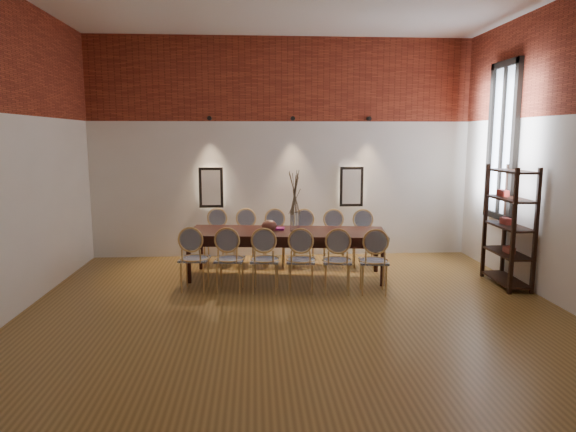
{
  "coord_description": "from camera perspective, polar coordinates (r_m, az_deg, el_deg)",
  "views": [
    {
      "loc": [
        -0.51,
        -6.01,
        2.22
      ],
      "look_at": [
        -0.01,
        1.54,
        1.05
      ],
      "focal_mm": 32.0,
      "sensor_mm": 36.0,
      "label": 1
    }
  ],
  "objects": [
    {
      "name": "chair_near_e",
      "position": [
        7.39,
        5.49,
        -4.95
      ],
      "size": [
        0.49,
        0.49,
        0.94
      ],
      "primitive_type": null,
      "rotation": [
        0.0,
        0.0,
        -0.12
      ],
      "color": "tan",
      "rests_on": "floor"
    },
    {
      "name": "brick_band_back",
      "position": [
        9.56,
        -0.72,
        14.97
      ],
      "size": [
        7.0,
        0.02,
        1.5
      ],
      "primitive_type": "cube",
      "color": "maroon",
      "rests_on": "ground"
    },
    {
      "name": "vase",
      "position": [
        8.07,
        0.73,
        -0.63
      ],
      "size": [
        0.14,
        0.14,
        0.3
      ],
      "primitive_type": "cylinder",
      "color": "silver",
      "rests_on": "dining_table"
    },
    {
      "name": "chair_near_b",
      "position": [
        7.49,
        -6.49,
        -4.78
      ],
      "size": [
        0.49,
        0.49,
        0.94
      ],
      "primitive_type": null,
      "rotation": [
        0.0,
        0.0,
        -0.12
      ],
      "color": "tan",
      "rests_on": "floor"
    },
    {
      "name": "floor",
      "position": [
        6.43,
        1.02,
        -11.51
      ],
      "size": [
        7.0,
        7.0,
        0.02
      ],
      "primitive_type": "cube",
      "color": "olive",
      "rests_on": "ground"
    },
    {
      "name": "chair_far_c",
      "position": [
        8.93,
        -1.55,
        -2.51
      ],
      "size": [
        0.49,
        0.49,
        0.94
      ],
      "primitive_type": null,
      "rotation": [
        0.0,
        0.0,
        3.02
      ],
      "color": "tan",
      "rests_on": "floor"
    },
    {
      "name": "spot_fixture_right",
      "position": [
        9.67,
        8.99,
        10.64
      ],
      "size": [
        0.08,
        0.1,
        0.08
      ],
      "primitive_type": "cylinder",
      "rotation": [
        1.57,
        0.0,
        0.0
      ],
      "color": "black",
      "rests_on": "wall_back"
    },
    {
      "name": "chair_far_b",
      "position": [
        8.99,
        -4.84,
        -2.47
      ],
      "size": [
        0.49,
        0.49,
        0.94
      ],
      "primitive_type": null,
      "rotation": [
        0.0,
        0.0,
        3.02
      ],
      "color": "tan",
      "rests_on": "floor"
    },
    {
      "name": "niche_right",
      "position": [
        9.67,
        7.03,
        3.26
      ],
      "size": [
        0.36,
        0.06,
        0.66
      ],
      "primitive_type": "cube",
      "color": "#FFEAC6",
      "rests_on": "wall_back"
    },
    {
      "name": "window_glass",
      "position": [
        8.94,
        22.81,
        7.66
      ],
      "size": [
        0.02,
        0.78,
        2.38
      ],
      "primitive_type": "cube",
      "color": "silver",
      "rests_on": "wall_right"
    },
    {
      "name": "chair_near_a",
      "position": [
        7.59,
        -10.35,
        -4.69
      ],
      "size": [
        0.49,
        0.49,
        0.94
      ],
      "primitive_type": null,
      "rotation": [
        0.0,
        0.0,
        -0.12
      ],
      "color": "tan",
      "rests_on": "floor"
    },
    {
      "name": "book",
      "position": [
        8.23,
        -1.33,
        -1.4
      ],
      "size": [
        0.28,
        0.21,
        0.03
      ],
      "primitive_type": "cube",
      "rotation": [
        0.0,
        0.0,
        -0.12
      ],
      "color": "#8A146C",
      "rests_on": "dining_table"
    },
    {
      "name": "chair_near_d",
      "position": [
        7.39,
        1.47,
        -4.92
      ],
      "size": [
        0.49,
        0.49,
        0.94
      ],
      "primitive_type": null,
      "rotation": [
        0.0,
        0.0,
        -0.12
      ],
      "color": "tan",
      "rests_on": "floor"
    },
    {
      "name": "window_mullion",
      "position": [
        8.93,
        22.69,
        7.67
      ],
      "size": [
        0.06,
        0.06,
        2.4
      ],
      "primitive_type": "cube",
      "color": "black",
      "rests_on": "wall_right"
    },
    {
      "name": "dining_table",
      "position": [
        8.18,
        -0.18,
        -4.25
      ],
      "size": [
        3.2,
        1.36,
        0.75
      ],
      "primitive_type": "cube",
      "rotation": [
        0.0,
        0.0,
        -0.12
      ],
      "color": "black",
      "rests_on": "floor"
    },
    {
      "name": "chair_near_f",
      "position": [
        7.43,
        9.49,
        -4.96
      ],
      "size": [
        0.49,
        0.49,
        0.94
      ],
      "primitive_type": null,
      "rotation": [
        0.0,
        0.0,
        -0.12
      ],
      "color": "tan",
      "rests_on": "floor"
    },
    {
      "name": "spot_fixture_mid",
      "position": [
        9.46,
        0.54,
        10.79
      ],
      "size": [
        0.08,
        0.1,
        0.08
      ],
      "primitive_type": "cylinder",
      "rotation": [
        1.57,
        0.0,
        0.0
      ],
      "color": "black",
      "rests_on": "wall_back"
    },
    {
      "name": "chair_near_c",
      "position": [
        7.42,
        -2.54,
        -4.86
      ],
      "size": [
        0.49,
        0.49,
        0.94
      ],
      "primitive_type": null,
      "rotation": [
        0.0,
        0.0,
        -0.12
      ],
      "color": "tan",
      "rests_on": "floor"
    },
    {
      "name": "dried_branches",
      "position": [
        8.01,
        0.74,
        2.55
      ],
      "size": [
        0.5,
        0.5,
        0.7
      ],
      "primitive_type": null,
      "color": "#4D3E2A",
      "rests_on": "vase"
    },
    {
      "name": "niche_left",
      "position": [
        9.53,
        -8.53,
        3.15
      ],
      "size": [
        0.36,
        0.06,
        0.66
      ],
      "primitive_type": "cube",
      "color": "#FFEAC6",
      "rests_on": "wall_back"
    },
    {
      "name": "chair_far_f",
      "position": [
        8.94,
        8.41,
        -2.59
      ],
      "size": [
        0.49,
        0.49,
        0.94
      ],
      "primitive_type": null,
      "rotation": [
        0.0,
        0.0,
        3.02
      ],
      "color": "tan",
      "rests_on": "floor"
    },
    {
      "name": "window_frame",
      "position": [
        8.93,
        22.69,
        7.67
      ],
      "size": [
        0.08,
        0.9,
        2.5
      ],
      "primitive_type": "cube",
      "color": "black",
      "rests_on": "wall_right"
    },
    {
      "name": "wall_front",
      "position": [
        2.52,
        7.9,
        3.73
      ],
      "size": [
        7.0,
        0.1,
        4.0
      ],
      "primitive_type": "cube",
      "color": "silver",
      "rests_on": "ground"
    },
    {
      "name": "bowl",
      "position": [
        8.05,
        -2.09,
        -1.08
      ],
      "size": [
        0.24,
        0.24,
        0.18
      ],
      "primitive_type": "ellipsoid",
      "color": "brown",
      "rests_on": "dining_table"
    },
    {
      "name": "shelving_rack",
      "position": [
        8.33,
        23.34,
        -1.05
      ],
      "size": [
        0.4,
        1.01,
        1.8
      ],
      "primitive_type": null,
      "rotation": [
        0.0,
        0.0,
        -0.02
      ],
      "color": "black",
      "rests_on": "floor"
    },
    {
      "name": "chair_far_a",
      "position": [
        9.07,
        -8.07,
        -2.42
      ],
      "size": [
        0.49,
        0.49,
        0.94
      ],
      "primitive_type": null,
      "rotation": [
        0.0,
        0.0,
        3.02
      ],
      "color": "tan",
      "rests_on": "floor"
    },
    {
      "name": "chair_far_e",
      "position": [
        8.91,
        5.1,
        -2.58
      ],
      "size": [
        0.49,
        0.49,
        0.94
      ],
      "primitive_type": null,
      "rotation": [
        0.0,
        0.0,
        3.02
      ],
      "color": "tan",
      "rests_on": "floor"
    },
    {
      "name": "spot_fixture_left",
      "position": [
        9.47,
        -8.72,
        10.69
      ],
      "size": [
        0.08,
        0.1,
        0.08
      ],
      "primitive_type": "cylinder",
      "rotation": [
        1.57,
        0.0,
        0.0
      ],
      "color": "black",
      "rests_on": "wall_back"
    },
    {
      "name": "chair_far_d",
      "position": [
        8.91,
        1.77,
        -2.55
      ],
      "size": [
        0.49,
        0.49,
        0.94
      ],
      "primitive_type": null,
      "rotation": [
        0.0,
        0.0,
        3.02
      ],
      "color": "tan",
      "rests_on": "floor"
    },
    {
      "name": "wall_back",
      "position": [
        9.57,
        -0.73,
        7.47
      ],
      "size": [
        7.0,
        0.1,
        4.0
      ],
      "primitive_type": "cube",
      "color": "silver",
      "rests_on": "ground"
    }
  ]
}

